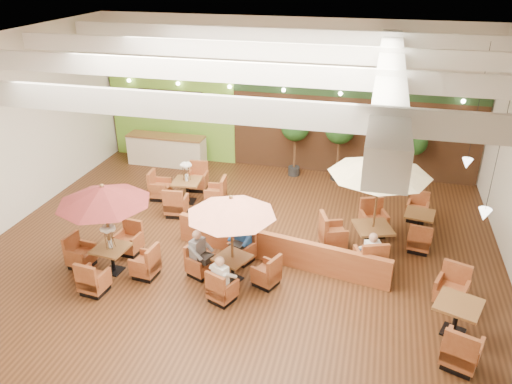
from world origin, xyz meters
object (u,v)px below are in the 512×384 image
(table_4, at_px, (456,319))
(table_1, at_px, (232,223))
(table_2, at_px, (375,185))
(topiary_2, at_px, (414,144))
(service_counter, at_px, (167,150))
(diner_2, at_px, (199,249))
(topiary_0, at_px, (295,129))
(diner_4, at_px, (371,249))
(diner_0, at_px, (222,274))
(diner_3, at_px, (371,250))
(booth_divider, at_px, (278,249))
(topiary_1, at_px, (340,132))
(table_5, at_px, (418,224))
(table_3, at_px, (187,190))
(diner_1, at_px, (242,236))
(table_0, at_px, (106,213))

(table_4, bearing_deg, table_1, -167.97)
(table_2, height_order, topiary_2, table_2)
(service_counter, bearing_deg, diner_2, -60.57)
(topiary_0, relative_size, diner_4, 3.06)
(diner_0, bearing_deg, diner_2, 161.12)
(topiary_0, distance_m, diner_3, 6.59)
(diner_3, bearing_deg, topiary_0, 89.73)
(booth_divider, height_order, diner_2, diner_2)
(topiary_2, bearing_deg, booth_divider, -120.76)
(topiary_0, xyz_separation_m, topiary_1, (1.57, 0.00, 0.04))
(table_2, distance_m, table_5, 2.54)
(table_3, distance_m, diner_3, 6.59)
(booth_divider, distance_m, diner_1, 1.02)
(diner_2, relative_size, diner_4, 1.06)
(table_0, bearing_deg, booth_divider, 25.55)
(table_3, relative_size, diner_3, 3.64)
(table_2, distance_m, diner_2, 4.78)
(table_0, distance_m, table_1, 3.11)
(topiary_2, bearing_deg, diner_0, -119.66)
(table_5, height_order, topiary_1, topiary_1)
(topiary_0, bearing_deg, topiary_2, 0.00)
(topiary_1, bearing_deg, diner_4, -76.25)
(topiary_1, relative_size, diner_1, 2.87)
(topiary_1, distance_m, diner_3, 6.05)
(booth_divider, relative_size, table_0, 2.38)
(diner_0, xyz_separation_m, diner_1, (0.00, 1.72, 0.02))
(diner_3, bearing_deg, table_2, 66.48)
(table_1, bearing_deg, topiary_1, 97.00)
(topiary_2, xyz_separation_m, diner_3, (-1.10, -5.78, -0.84))
(table_4, bearing_deg, diner_2, -166.89)
(diner_2, bearing_deg, table_5, 141.24)
(diner_1, distance_m, diner_3, 3.31)
(table_2, bearing_deg, table_4, -75.76)
(topiary_2, bearing_deg, table_2, -103.89)
(table_4, xyz_separation_m, diner_2, (-6.04, 0.70, 0.39))
(table_0, relative_size, diner_0, 3.18)
(diner_3, bearing_deg, table_0, 165.38)
(table_5, distance_m, diner_0, 6.31)
(diner_2, height_order, diner_4, diner_2)
(service_counter, height_order, diner_1, diner_1)
(table_3, distance_m, topiary_1, 5.66)
(table_0, relative_size, table_3, 0.94)
(table_3, relative_size, diner_2, 3.21)
(table_2, relative_size, table_5, 1.21)
(service_counter, relative_size, topiary_0, 1.27)
(table_0, height_order, topiary_1, table_0)
(booth_divider, bearing_deg, table_4, -12.22)
(diner_3, bearing_deg, diner_1, 156.22)
(service_counter, distance_m, topiary_2, 9.08)
(table_4, bearing_deg, topiary_1, 133.24)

